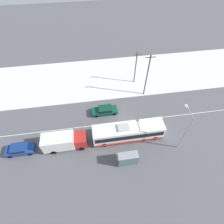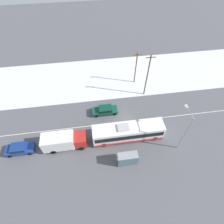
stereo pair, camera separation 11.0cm
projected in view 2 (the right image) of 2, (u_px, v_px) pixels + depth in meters
The scene contains 12 objects.
ground_plane at pixel (125, 122), 31.36m from camera, with size 120.00×120.00×0.00m, color #56565B.
snow_lot at pixel (114, 76), 39.31m from camera, with size 80.00×13.78×0.12m.
lane_marking_center at pixel (125, 122), 31.36m from camera, with size 60.00×0.12×0.00m.
city_bus at pixel (128, 132), 28.16m from camera, with size 11.41×2.57×3.17m.
box_truck at pixel (63, 141), 27.06m from camera, with size 6.75×2.30×2.91m.
sedan_car at pixel (105, 110), 32.10m from camera, with size 4.62×1.80×1.45m.
parked_car_near_truck at pixel (20, 149), 27.11m from camera, with size 4.29×1.80×1.49m.
pedestrian_at_stop at pixel (122, 155), 26.19m from camera, with size 0.63×0.28×1.74m.
bus_shelter at pixel (128, 159), 25.10m from camera, with size 2.94×1.20×2.40m.
streetlamp at pixel (185, 128), 24.69m from camera, with size 0.36×2.59×7.74m.
utility_pole_roadside at pixel (147, 76), 32.12m from camera, with size 1.80×0.24×9.13m.
utility_pole_snowlot at pixel (136, 68), 35.20m from camera, with size 1.80×0.24×7.27m.
Camera 2 is at (-4.84, -17.96, 25.41)m, focal length 28.00 mm.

